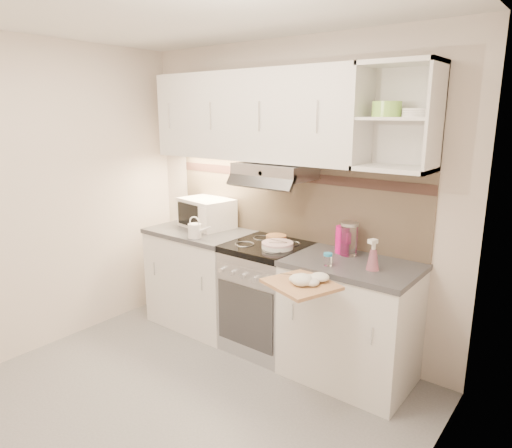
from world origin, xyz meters
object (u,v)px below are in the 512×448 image
at_px(glass_jar, 349,239).
at_px(plate_stack, 277,245).
at_px(microwave, 207,213).
at_px(pink_pitcher, 342,240).
at_px(watering_can, 195,230).
at_px(spray_bottle, 373,257).
at_px(electric_range, 267,296).
at_px(cutting_board, 301,284).

bearing_deg(glass_jar, plate_stack, -161.30).
xyz_separation_m(microwave, pink_pitcher, (1.36, 0.04, -0.03)).
xyz_separation_m(watering_can, glass_jar, (1.24, 0.35, 0.06)).
bearing_deg(pink_pitcher, glass_jar, -12.96).
xyz_separation_m(pink_pitcher, glass_jar, (0.06, -0.02, 0.02)).
bearing_deg(plate_stack, spray_bottle, -1.54).
distance_m(microwave, pink_pitcher, 1.36).
distance_m(electric_range, glass_jar, 0.87).
bearing_deg(microwave, spray_bottle, 3.61).
xyz_separation_m(pink_pitcher, spray_bottle, (0.34, -0.22, -0.01)).
relative_size(glass_jar, cutting_board, 0.61).
bearing_deg(glass_jar, microwave, -179.21).
bearing_deg(glass_jar, watering_can, -164.06).
distance_m(microwave, plate_stack, 0.93).
distance_m(electric_range, watering_can, 0.82).
height_order(microwave, glass_jar, microwave).
distance_m(microwave, watering_can, 0.39).
relative_size(microwave, watering_can, 2.41).
xyz_separation_m(spray_bottle, cutting_board, (-0.27, -0.46, -0.12)).
bearing_deg(watering_can, spray_bottle, -9.40).
bearing_deg(spray_bottle, pink_pitcher, 167.83).
height_order(microwave, watering_can, microwave).
relative_size(watering_can, glass_jar, 0.87).
relative_size(watering_can, pink_pitcher, 1.04).
xyz_separation_m(pink_pitcher, cutting_board, (0.07, -0.67, -0.13)).
bearing_deg(spray_bottle, glass_jar, 164.77).
xyz_separation_m(plate_stack, pink_pitcher, (0.45, 0.19, 0.08)).
bearing_deg(pink_pitcher, microwave, -174.62).
height_order(spray_bottle, cutting_board, spray_bottle).
xyz_separation_m(electric_range, pink_pitcher, (0.58, 0.15, 0.55)).
bearing_deg(microwave, watering_can, -51.02).
bearing_deg(pink_pitcher, electric_range, -161.33).
height_order(watering_can, spray_bottle, spray_bottle).
distance_m(microwave, cutting_board, 1.57).
distance_m(microwave, glass_jar, 1.43).
bearing_deg(plate_stack, pink_pitcher, 23.19).
bearing_deg(watering_can, electric_range, 4.89).
xyz_separation_m(microwave, glass_jar, (1.43, 0.02, -0.01)).
bearing_deg(plate_stack, watering_can, -166.09).
relative_size(plate_stack, glass_jar, 1.00).
bearing_deg(glass_jar, spray_bottle, -35.45).
height_order(electric_range, spray_bottle, spray_bottle).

